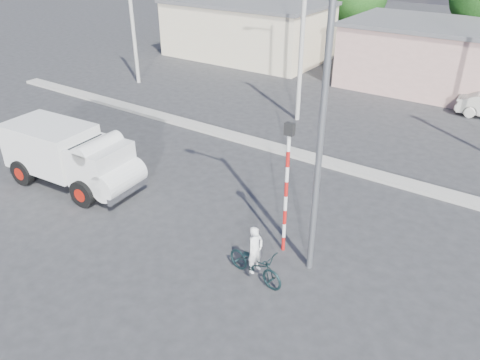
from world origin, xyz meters
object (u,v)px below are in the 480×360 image
Objects in this scene: cyclist at (255,258)px; truck at (72,155)px; bicycle at (255,264)px; traffic_pole at (287,179)px; streetlight at (317,112)px.

truck is at bearing 95.05° from cyclist.
truck is 2.95× the size of bicycle.
bicycle is 2.67m from traffic_pole.
truck is at bearing 95.05° from bicycle.
bicycle is at bearing -8.99° from truck.
truck is 9.07m from bicycle.
streetlight is at bearing -24.19° from bicycle.
traffic_pole reaches higher than cyclist.
traffic_pole is (-0.02, 1.69, 2.07)m from bicycle.
truck is 1.36× the size of traffic_pole.
streetlight is (9.93, 0.70, 3.64)m from truck.
traffic_pole reaches higher than bicycle.
cyclist is at bearing -123.60° from streetlight.
cyclist is 0.17× the size of streetlight.
cyclist is (-0.00, 0.00, 0.22)m from bicycle.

